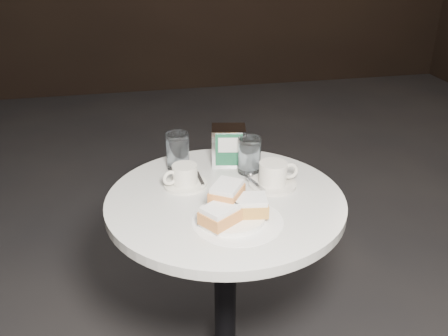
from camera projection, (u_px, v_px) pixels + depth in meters
cafe_table at (225, 253)px, 1.55m from camera, size 0.70×0.70×0.74m
sugar_spill at (237, 221)px, 1.34m from camera, size 0.25×0.25×0.00m
beignet_plate at (232, 208)px, 1.34m from camera, size 0.23×0.23×0.09m
coffee_cup_left at (184, 177)px, 1.51m from camera, size 0.17×0.17×0.07m
coffee_cup_right at (273, 176)px, 1.51m from camera, size 0.16×0.15×0.08m
water_glass_left at (178, 151)px, 1.61m from camera, size 0.09×0.09×0.12m
water_glass_right at (249, 156)px, 1.58m from camera, size 0.08×0.08×0.12m
napkin_dispenser at (229, 146)px, 1.64m from camera, size 0.12×0.11×0.13m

